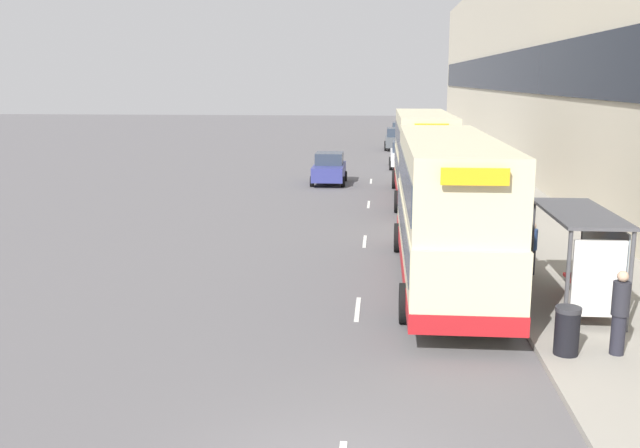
{
  "coord_description": "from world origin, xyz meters",
  "views": [
    {
      "loc": [
        0.53,
        -9.49,
        5.91
      ],
      "look_at": [
        -2.01,
        20.41,
        -0.19
      ],
      "focal_mm": 40.0,
      "sensor_mm": 36.0,
      "label": 1
    }
  ],
  "objects_px": {
    "double_decker_bus_ahead": "(423,154)",
    "pedestrian_3": "(520,236)",
    "car_3": "(329,169)",
    "litter_bin": "(567,331)",
    "car_1": "(401,132)",
    "pedestrian_at_shelter": "(620,312)",
    "double_decker_bus_near": "(447,207)",
    "bus_shelter": "(588,243)",
    "car_2": "(404,155)",
    "pedestrian_4": "(532,248)",
    "car_0": "(396,139)"
  },
  "relations": [
    {
      "from": "double_decker_bus_ahead",
      "to": "pedestrian_at_shelter",
      "type": "distance_m",
      "value": 20.74
    },
    {
      "from": "car_1",
      "to": "litter_bin",
      "type": "xyz_separation_m",
      "value": [
        2.12,
        -54.92,
        -0.23
      ]
    },
    {
      "from": "car_0",
      "to": "pedestrian_at_shelter",
      "type": "relative_size",
      "value": 2.43
    },
    {
      "from": "car_1",
      "to": "litter_bin",
      "type": "relative_size",
      "value": 4.13
    },
    {
      "from": "car_2",
      "to": "litter_bin",
      "type": "distance_m",
      "value": 33.86
    },
    {
      "from": "pedestrian_3",
      "to": "pedestrian_4",
      "type": "bearing_deg",
      "value": -86.83
    },
    {
      "from": "pedestrian_3",
      "to": "double_decker_bus_ahead",
      "type": "bearing_deg",
      "value": 100.74
    },
    {
      "from": "double_decker_bus_near",
      "to": "car_2",
      "type": "distance_m",
      "value": 28.12
    },
    {
      "from": "pedestrian_at_shelter",
      "to": "pedestrian_4",
      "type": "distance_m",
      "value": 6.38
    },
    {
      "from": "double_decker_bus_ahead",
      "to": "pedestrian_3",
      "type": "height_order",
      "value": "double_decker_bus_ahead"
    },
    {
      "from": "pedestrian_at_shelter",
      "to": "litter_bin",
      "type": "xyz_separation_m",
      "value": [
        -1.09,
        -0.1,
        -0.41
      ]
    },
    {
      "from": "pedestrian_3",
      "to": "pedestrian_4",
      "type": "xyz_separation_m",
      "value": [
        0.08,
        -1.44,
        -0.05
      ]
    },
    {
      "from": "car_0",
      "to": "car_3",
      "type": "bearing_deg",
      "value": -101.46
    },
    {
      "from": "car_0",
      "to": "pedestrian_3",
      "type": "xyz_separation_m",
      "value": [
        3.18,
        -38.87,
        0.1
      ]
    },
    {
      "from": "double_decker_bus_near",
      "to": "car_3",
      "type": "relative_size",
      "value": 2.98
    },
    {
      "from": "car_2",
      "to": "litter_bin",
      "type": "height_order",
      "value": "car_2"
    },
    {
      "from": "car_1",
      "to": "pedestrian_3",
      "type": "distance_m",
      "value": 47.1
    },
    {
      "from": "double_decker_bus_ahead",
      "to": "car_1",
      "type": "relative_size",
      "value": 2.59
    },
    {
      "from": "car_2",
      "to": "litter_bin",
      "type": "bearing_deg",
      "value": -85.85
    },
    {
      "from": "bus_shelter",
      "to": "pedestrian_at_shelter",
      "type": "relative_size",
      "value": 2.28
    },
    {
      "from": "double_decker_bus_ahead",
      "to": "pedestrian_4",
      "type": "xyz_separation_m",
      "value": [
        2.48,
        -14.12,
        -1.33
      ]
    },
    {
      "from": "car_1",
      "to": "bus_shelter",
      "type": "bearing_deg",
      "value": -86.3
    },
    {
      "from": "litter_bin",
      "to": "car_1",
      "type": "bearing_deg",
      "value": 92.21
    },
    {
      "from": "car_1",
      "to": "car_2",
      "type": "xyz_separation_m",
      "value": [
        -0.33,
        -21.15,
        -0.01
      ]
    },
    {
      "from": "car_2",
      "to": "car_0",
      "type": "bearing_deg",
      "value": 91.15
    },
    {
      "from": "car_3",
      "to": "pedestrian_3",
      "type": "relative_size",
      "value": 2.29
    },
    {
      "from": "bus_shelter",
      "to": "pedestrian_at_shelter",
      "type": "bearing_deg",
      "value": -92.5
    },
    {
      "from": "bus_shelter",
      "to": "pedestrian_3",
      "type": "distance_m",
      "value": 4.85
    },
    {
      "from": "car_0",
      "to": "pedestrian_4",
      "type": "bearing_deg",
      "value": -85.38
    },
    {
      "from": "double_decker_bus_near",
      "to": "double_decker_bus_ahead",
      "type": "relative_size",
      "value": 1.03
    },
    {
      "from": "car_1",
      "to": "pedestrian_at_shelter",
      "type": "distance_m",
      "value": 54.92
    },
    {
      "from": "pedestrian_at_shelter",
      "to": "pedestrian_3",
      "type": "bearing_deg",
      "value": 94.56
    },
    {
      "from": "pedestrian_4",
      "to": "car_1",
      "type": "bearing_deg",
      "value": 93.15
    },
    {
      "from": "double_decker_bus_near",
      "to": "pedestrian_3",
      "type": "relative_size",
      "value": 6.8
    },
    {
      "from": "bus_shelter",
      "to": "double_decker_bus_ahead",
      "type": "bearing_deg",
      "value": 100.3
    },
    {
      "from": "double_decker_bus_ahead",
      "to": "litter_bin",
      "type": "distance_m",
      "value": 20.73
    },
    {
      "from": "double_decker_bus_near",
      "to": "pedestrian_at_shelter",
      "type": "bearing_deg",
      "value": -60.52
    },
    {
      "from": "car_2",
      "to": "litter_bin",
      "type": "relative_size",
      "value": 4.14
    },
    {
      "from": "car_2",
      "to": "pedestrian_at_shelter",
      "type": "xyz_separation_m",
      "value": [
        3.54,
        -33.68,
        0.19
      ]
    },
    {
      "from": "double_decker_bus_ahead",
      "to": "double_decker_bus_near",
      "type": "bearing_deg",
      "value": -90.53
    },
    {
      "from": "car_2",
      "to": "car_3",
      "type": "relative_size",
      "value": 1.12
    },
    {
      "from": "car_1",
      "to": "pedestrian_3",
      "type": "height_order",
      "value": "car_1"
    },
    {
      "from": "pedestrian_3",
      "to": "pedestrian_4",
      "type": "distance_m",
      "value": 1.45
    },
    {
      "from": "double_decker_bus_ahead",
      "to": "litter_bin",
      "type": "xyz_separation_m",
      "value": [
        1.94,
        -20.58,
        -1.62
      ]
    },
    {
      "from": "double_decker_bus_ahead",
      "to": "litter_bin",
      "type": "height_order",
      "value": "double_decker_bus_ahead"
    },
    {
      "from": "pedestrian_3",
      "to": "car_2",
      "type": "bearing_deg",
      "value": 96.43
    },
    {
      "from": "litter_bin",
      "to": "bus_shelter",
      "type": "bearing_deg",
      "value": 69.0
    },
    {
      "from": "bus_shelter",
      "to": "pedestrian_3",
      "type": "xyz_separation_m",
      "value": [
        -0.76,
        4.71,
        -0.87
      ]
    },
    {
      "from": "double_decker_bus_near",
      "to": "car_1",
      "type": "bearing_deg",
      "value": 90.05
    },
    {
      "from": "pedestrian_4",
      "to": "car_2",
      "type": "bearing_deg",
      "value": 96.26
    }
  ]
}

